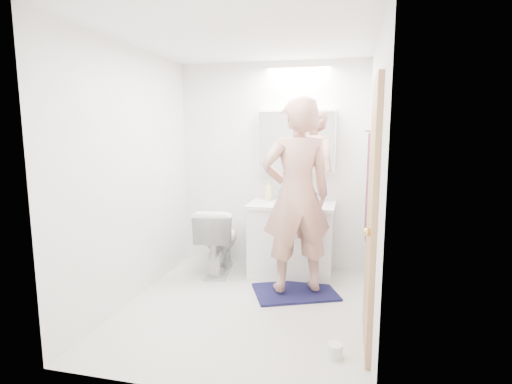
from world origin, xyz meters
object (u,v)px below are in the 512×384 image
(person, at_px, (297,196))
(toothbrush_cup, at_px, (312,197))
(soap_bottle_b, at_px, (283,192))
(toilet_paper_roll, at_px, (335,351))
(medicine_cabinet, at_px, (296,141))
(vanity_cabinet, at_px, (291,241))
(soap_bottle_a, at_px, (268,190))
(toilet, at_px, (218,240))

(person, xyz_separation_m, toothbrush_cup, (0.09, 0.68, -0.12))
(soap_bottle_b, bearing_deg, toilet_paper_roll, -68.77)
(medicine_cabinet, distance_m, toilet_paper_roll, 2.38)
(vanity_cabinet, distance_m, soap_bottle_a, 0.64)
(soap_bottle_b, distance_m, toilet_paper_roll, 2.10)
(soap_bottle_b, bearing_deg, vanity_cabinet, -55.46)
(toilet_paper_roll, bearing_deg, soap_bottle_b, 111.23)
(toilet, bearing_deg, soap_bottle_b, -164.64)
(medicine_cabinet, bearing_deg, soap_bottle_a, -169.02)
(vanity_cabinet, bearing_deg, toothbrush_cup, 37.17)
(person, bearing_deg, toilet, -46.22)
(medicine_cabinet, xyz_separation_m, toothbrush_cup, (0.20, -0.05, -0.63))
(vanity_cabinet, relative_size, soap_bottle_b, 4.82)
(toilet, bearing_deg, medicine_cabinet, -166.24)
(toilet, xyz_separation_m, toilet_paper_roll, (1.40, -1.48, -0.33))
(vanity_cabinet, xyz_separation_m, toilet, (-0.83, -0.11, -0.01))
(medicine_cabinet, distance_m, toothbrush_cup, 0.66)
(person, xyz_separation_m, toilet_paper_roll, (0.44, -1.08, -0.95))
(toilet, height_order, person, person)
(toilet, relative_size, toilet_paper_roll, 6.93)
(medicine_cabinet, distance_m, soap_bottle_b, 0.60)
(soap_bottle_a, relative_size, toothbrush_cup, 2.07)
(toothbrush_cup, bearing_deg, medicine_cabinet, 165.79)
(person, xyz_separation_m, soap_bottle_a, (-0.42, 0.67, -0.06))
(vanity_cabinet, distance_m, toothbrush_cup, 0.55)
(soap_bottle_b, xyz_separation_m, toothbrush_cup, (0.33, -0.02, -0.04))
(toilet, height_order, toothbrush_cup, toothbrush_cup)
(vanity_cabinet, xyz_separation_m, toothbrush_cup, (0.21, 0.16, 0.48))
(vanity_cabinet, relative_size, medicine_cabinet, 1.02)
(soap_bottle_a, bearing_deg, person, -58.07)
(medicine_cabinet, distance_m, toilet, 1.44)
(vanity_cabinet, bearing_deg, soap_bottle_b, 124.54)
(toothbrush_cup, bearing_deg, vanity_cabinet, -142.83)
(medicine_cabinet, bearing_deg, toilet, -158.94)
(toilet, bearing_deg, toilet_paper_roll, 125.98)
(soap_bottle_a, xyz_separation_m, soap_bottle_b, (0.17, 0.03, -0.02))
(person, height_order, toilet_paper_roll, person)
(medicine_cabinet, xyz_separation_m, soap_bottle_a, (-0.31, -0.06, -0.57))
(person, height_order, soap_bottle_b, person)
(vanity_cabinet, xyz_separation_m, soap_bottle_a, (-0.30, 0.15, 0.54))
(soap_bottle_a, bearing_deg, toilet, -153.65)
(person, bearing_deg, soap_bottle_a, -81.13)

